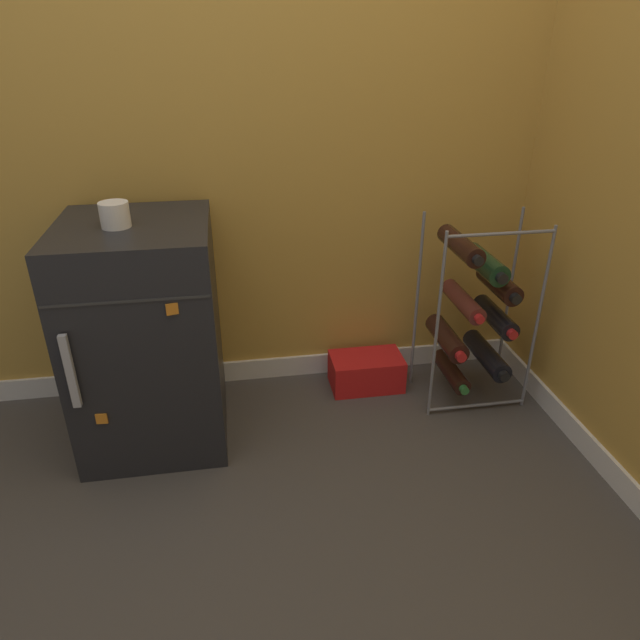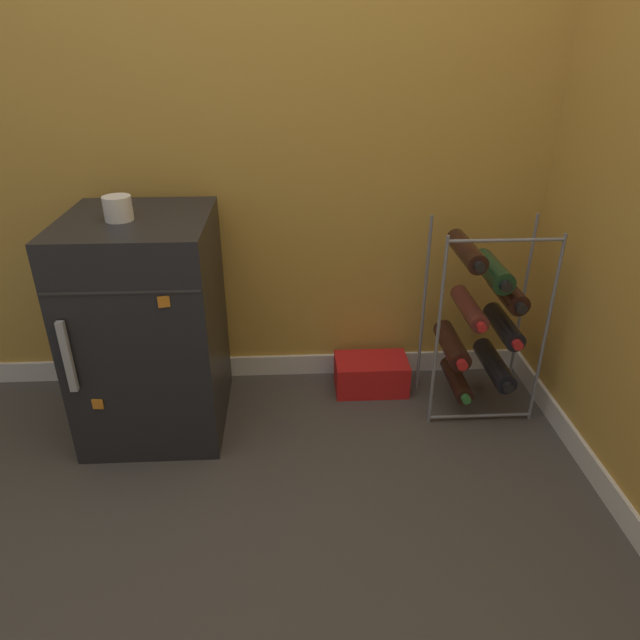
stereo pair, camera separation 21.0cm
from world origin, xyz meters
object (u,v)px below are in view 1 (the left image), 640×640
wine_rack (475,311)px  fridge_top_cup (115,215)px  soda_box (366,371)px  mini_fridge (147,335)px

wine_rack → fridge_top_cup: size_ratio=8.28×
wine_rack → soda_box: size_ratio=2.52×
wine_rack → soda_box: 0.52m
wine_rack → soda_box: bearing=161.5°
soda_box → fridge_top_cup: fridge_top_cup is taller
fridge_top_cup → mini_fridge: bearing=38.7°
wine_rack → fridge_top_cup: (-1.27, -0.06, 0.46)m
mini_fridge → soda_box: bearing=11.0°
mini_fridge → soda_box: (0.84, 0.16, -0.33)m
mini_fridge → fridge_top_cup: (-0.04, -0.03, 0.44)m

